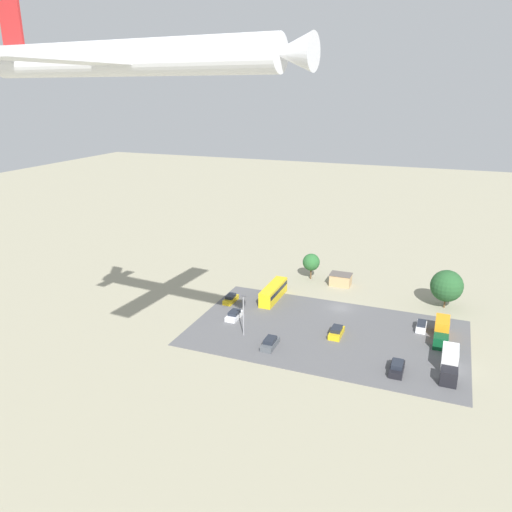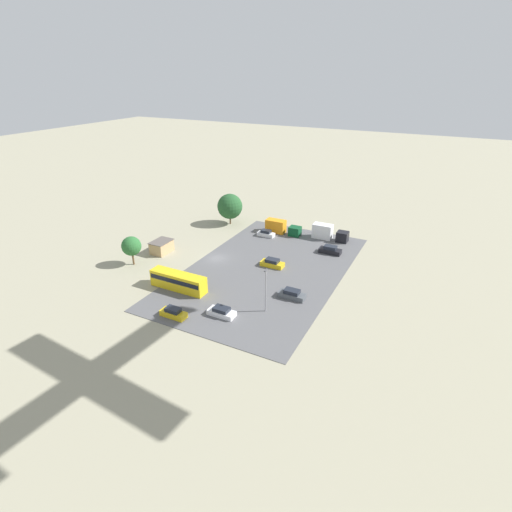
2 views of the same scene
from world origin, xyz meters
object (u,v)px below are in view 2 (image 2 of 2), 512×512
Objects in this scene: parked_truck_0 at (328,233)px; parked_car_1 at (222,312)px; parked_car_0 at (272,263)px; bus at (178,281)px; shed_building at (162,247)px; parked_car_4 at (292,294)px; parked_car_3 at (330,250)px; parked_truck_1 at (281,227)px; parked_car_2 at (266,234)px; parked_car_5 at (173,313)px.

parked_car_1 is at bearing -8.02° from parked_truck_0.
bus is at bearing 144.76° from parked_car_0.
shed_building reaches higher than parked_car_4.
parked_car_3 is 0.54× the size of parked_truck_1.
parked_car_0 is (-4.52, 23.74, -0.58)m from shed_building.
bus is at bearing -6.13° from parked_car_2.
parked_car_2 is (-18.07, 15.86, -0.60)m from shed_building.
parked_car_4 is 0.57× the size of parked_truck_0.
parked_car_5 is 43.21m from parked_truck_0.
parked_car_5 is at bearing -46.52° from parked_car_4.
parked_car_3 is (-15.68, 32.04, -0.54)m from shed_building.
parked_car_4 is (-6.22, 19.00, -0.98)m from bus.
bus is at bearing -71.88° from parked_car_4.
parked_car_3 is at bearing -15.00° from parked_car_1.
parked_truck_0 reaches higher than parked_car_3.
bus is 20.01m from parked_car_4.
parked_car_1 is at bearing -179.62° from parked_car_0.
shed_building is 16.87m from bus.
parked_truck_0 reaches higher than shed_building.
parked_car_2 is at bearing 30.18° from parked_car_0.
parked_car_5 is at bearing 42.98° from shed_building.
parked_car_0 is 13.91m from parked_car_3.
parked_car_0 is at bearing 100.78° from shed_building.
shed_building is 28.13m from parked_truck_1.
parked_truck_1 is at bearing 139.76° from shed_building.
shed_building is at bearing -41.26° from parked_car_2.
parked_car_3 reaches higher than parked_car_1.
bus is 37.82m from parked_truck_0.
parked_truck_1 is (-36.31, -5.70, 0.79)m from parked_car_1.
parked_truck_1 is at bearing -112.67° from parked_car_3.
parked_truck_1 is (-21.47, 18.17, 0.16)m from shed_building.
parked_car_4 is (20.53, -0.32, -0.04)m from parked_car_3.
parked_car_3 is at bearing -36.66° from parked_car_0.
parked_car_0 is at bearing -15.64° from parked_car_5.
parked_car_3 is at bearing 67.33° from parked_truck_1.
parked_car_0 is 12.31m from parked_car_4.
shed_building is 0.44× the size of bus.
shed_building is 24.17m from parked_car_0.
parked_truck_0 is at bearing 97.79° from parked_truck_1.
parked_truck_1 is (-32.54, 5.45, -0.24)m from bus.
shed_building is at bearing 100.78° from parked_car_0.
parked_car_3 is (-11.16, 8.30, 0.03)m from parked_car_0.
shed_building reaches higher than parked_car_5.
parked_car_2 is 14.24m from parked_truck_0.
bus is 29.33m from parked_car_2.
parked_car_1 is 0.55× the size of parked_truck_0.
parked_truck_0 reaches higher than parked_truck_1.
shed_building is 24.05m from parked_car_2.
parked_car_0 is at bearing -36.66° from parked_car_3.
parked_truck_1 reaches higher than parked_car_3.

